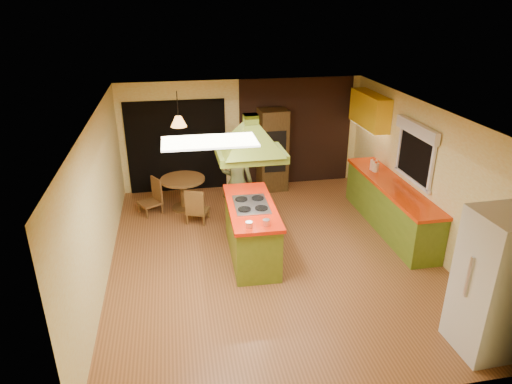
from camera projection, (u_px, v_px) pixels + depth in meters
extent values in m
plane|color=#985B31|center=(272.00, 254.00, 8.01)|extent=(6.50, 6.50, 0.00)
plane|color=#FDF6B6|center=(243.00, 135.00, 10.44)|extent=(5.50, 0.00, 5.50)
plane|color=#FDF6B6|center=(342.00, 313.00, 4.58)|extent=(5.50, 0.00, 5.50)
plane|color=#FDF6B6|center=(99.00, 201.00, 7.05)|extent=(0.00, 6.50, 6.50)
plane|color=#FDF6B6|center=(426.00, 178.00, 7.97)|extent=(0.00, 6.50, 6.50)
plane|color=silver|center=(274.00, 114.00, 7.01)|extent=(6.50, 6.50, 0.00)
cube|color=#381E14|center=(296.00, 132.00, 10.63)|extent=(2.64, 0.03, 2.50)
cube|color=black|center=(177.00, 147.00, 10.26)|extent=(2.20, 0.03, 2.10)
cube|color=olive|center=(390.00, 207.00, 8.78)|extent=(0.58, 3.00, 0.86)
cube|color=#E53807|center=(392.00, 185.00, 8.60)|extent=(0.62, 3.05, 0.06)
cube|color=yellow|center=(370.00, 110.00, 9.64)|extent=(0.34, 1.40, 0.70)
cube|color=black|center=(416.00, 154.00, 8.20)|extent=(0.03, 1.16, 0.96)
cube|color=white|center=(417.00, 129.00, 8.01)|extent=(0.10, 1.35, 0.22)
cube|color=white|center=(209.00, 142.00, 5.75)|extent=(1.20, 0.60, 0.03)
cube|color=olive|center=(251.00, 232.00, 7.82)|extent=(0.76, 1.87, 0.91)
cube|color=red|center=(251.00, 207.00, 7.62)|extent=(0.83, 1.96, 0.06)
cube|color=silver|center=(251.00, 204.00, 7.61)|extent=(0.58, 0.83, 0.02)
cube|color=#59691A|center=(251.00, 155.00, 7.26)|extent=(1.09, 0.79, 0.13)
pyramid|color=#59691A|center=(251.00, 123.00, 7.06)|extent=(1.09, 0.79, 0.45)
cube|color=#59691A|center=(251.00, 119.00, 7.03)|extent=(0.22, 0.22, 0.14)
imported|color=#49502A|center=(237.00, 183.00, 8.84)|extent=(0.67, 0.50, 1.68)
cube|color=silver|center=(497.00, 284.00, 5.55)|extent=(0.81, 0.77, 1.91)
cube|color=#4D3618|center=(272.00, 150.00, 10.40)|extent=(0.66, 0.62, 1.88)
cube|color=black|center=(275.00, 141.00, 10.01)|extent=(0.48, 0.05, 0.45)
cube|color=black|center=(275.00, 163.00, 10.21)|extent=(0.48, 0.05, 0.45)
cylinder|color=brown|center=(183.00, 179.00, 9.46)|extent=(0.92, 0.92, 0.05)
cylinder|color=brown|center=(184.00, 194.00, 9.59)|extent=(0.14, 0.14, 0.64)
cylinder|color=brown|center=(184.00, 207.00, 9.72)|extent=(0.52, 0.52, 0.05)
cone|color=#FF9E3F|center=(179.00, 121.00, 8.97)|extent=(0.41, 0.41, 0.21)
cylinder|color=beige|center=(374.00, 165.00, 9.23)|extent=(0.16, 0.16, 0.19)
cylinder|color=#FFE8CD|center=(374.00, 165.00, 9.24)|extent=(0.17, 0.17, 0.21)
cylinder|color=#F2E3C2|center=(376.00, 167.00, 9.16)|extent=(0.17, 0.17, 0.17)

